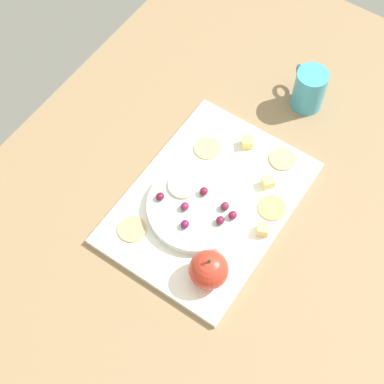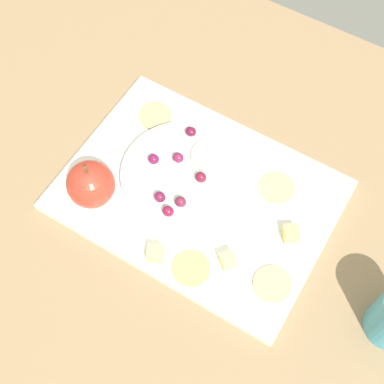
{
  "view_description": "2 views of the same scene",
  "coord_description": "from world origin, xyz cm",
  "px_view_note": "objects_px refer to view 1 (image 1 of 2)",
  "views": [
    {
      "loc": [
        40.13,
        24.98,
        102.99
      ],
      "look_at": [
        -3.11,
        -4.43,
        9.26
      ],
      "focal_mm": 54.97,
      "sensor_mm": 36.0,
      "label": 1
    },
    {
      "loc": [
        -23.65,
        31.3,
        77.36
      ],
      "look_at": [
        -4.58,
        -0.26,
        8.64
      ],
      "focal_mm": 51.62,
      "sensor_mm": 36.0,
      "label": 2
    }
  ],
  "objects_px": {
    "serving_dish": "(197,207)",
    "cheese_cube_2": "(268,182)",
    "grape_3": "(160,196)",
    "grape_6": "(233,215)",
    "cheese_cube_1": "(247,142)",
    "grape_0": "(220,220)",
    "cheese_cube_0": "(263,229)",
    "cup": "(309,89)",
    "cracker_1": "(283,159)",
    "cracker_2": "(132,229)",
    "grape_5": "(185,224)",
    "cracker_0": "(208,148)",
    "grape_4": "(204,191)",
    "apple_slice_0": "(183,185)",
    "apple_whole": "(209,270)",
    "grape_2": "(186,204)",
    "platter": "(209,203)",
    "cracker_3": "(272,208)",
    "grape_1": "(225,206)"
  },
  "relations": [
    {
      "from": "serving_dish",
      "to": "cheese_cube_2",
      "type": "distance_m",
      "value": 0.14
    },
    {
      "from": "serving_dish",
      "to": "grape_3",
      "type": "bearing_deg",
      "value": -67.22
    },
    {
      "from": "grape_6",
      "to": "grape_3",
      "type": "bearing_deg",
      "value": -72.1
    },
    {
      "from": "cheese_cube_1",
      "to": "grape_0",
      "type": "distance_m",
      "value": 0.19
    },
    {
      "from": "cheese_cube_0",
      "to": "cup",
      "type": "distance_m",
      "value": 0.32
    },
    {
      "from": "grape_0",
      "to": "grape_6",
      "type": "distance_m",
      "value": 0.03
    },
    {
      "from": "grape_0",
      "to": "cracker_1",
      "type": "bearing_deg",
      "value": 173.5
    },
    {
      "from": "cracker_2",
      "to": "grape_5",
      "type": "height_order",
      "value": "grape_5"
    },
    {
      "from": "cracker_2",
      "to": "grape_3",
      "type": "height_order",
      "value": "grape_3"
    },
    {
      "from": "cheese_cube_2",
      "to": "grape_3",
      "type": "bearing_deg",
      "value": -44.64
    },
    {
      "from": "cracker_0",
      "to": "cup",
      "type": "height_order",
      "value": "cup"
    },
    {
      "from": "serving_dish",
      "to": "grape_4",
      "type": "relative_size",
      "value": 10.99
    },
    {
      "from": "grape_6",
      "to": "apple_slice_0",
      "type": "height_order",
      "value": "grape_6"
    },
    {
      "from": "cheese_cube_2",
      "to": "grape_3",
      "type": "distance_m",
      "value": 0.21
    },
    {
      "from": "cheese_cube_1",
      "to": "grape_4",
      "type": "distance_m",
      "value": 0.15
    },
    {
      "from": "grape_3",
      "to": "grape_6",
      "type": "xyz_separation_m",
      "value": [
        -0.04,
        0.13,
        0.0
      ]
    },
    {
      "from": "grape_4",
      "to": "serving_dish",
      "type": "bearing_deg",
      "value": 6.0
    },
    {
      "from": "cheese_cube_2",
      "to": "cracker_0",
      "type": "bearing_deg",
      "value": -91.96
    },
    {
      "from": "apple_whole",
      "to": "grape_5",
      "type": "height_order",
      "value": "apple_whole"
    },
    {
      "from": "grape_5",
      "to": "serving_dish",
      "type": "bearing_deg",
      "value": -172.48
    },
    {
      "from": "cracker_2",
      "to": "cup",
      "type": "xyz_separation_m",
      "value": [
        -0.44,
        0.12,
        0.03
      ]
    },
    {
      "from": "apple_slice_0",
      "to": "cheese_cube_2",
      "type": "bearing_deg",
      "value": 129.24
    },
    {
      "from": "cheese_cube_0",
      "to": "apple_slice_0",
      "type": "distance_m",
      "value": 0.17
    },
    {
      "from": "serving_dish",
      "to": "grape_2",
      "type": "distance_m",
      "value": 0.03
    },
    {
      "from": "grape_0",
      "to": "apple_slice_0",
      "type": "xyz_separation_m",
      "value": [
        -0.02,
        -0.1,
        -0.0
      ]
    },
    {
      "from": "cracker_1",
      "to": "grape_0",
      "type": "relative_size",
      "value": 3.14
    },
    {
      "from": "grape_2",
      "to": "cracker_2",
      "type": "bearing_deg",
      "value": -35.3
    },
    {
      "from": "platter",
      "to": "cracker_3",
      "type": "distance_m",
      "value": 0.12
    },
    {
      "from": "cheese_cube_0",
      "to": "cheese_cube_1",
      "type": "height_order",
      "value": "same"
    },
    {
      "from": "grape_4",
      "to": "cup",
      "type": "xyz_separation_m",
      "value": [
        -0.32,
        0.05,
        0.0
      ]
    },
    {
      "from": "grape_2",
      "to": "cup",
      "type": "height_order",
      "value": "cup"
    },
    {
      "from": "grape_3",
      "to": "grape_4",
      "type": "bearing_deg",
      "value": 131.43
    },
    {
      "from": "cracker_0",
      "to": "platter",
      "type": "bearing_deg",
      "value": 34.94
    },
    {
      "from": "cheese_cube_0",
      "to": "cracker_0",
      "type": "distance_m",
      "value": 0.21
    },
    {
      "from": "cheese_cube_2",
      "to": "grape_6",
      "type": "bearing_deg",
      "value": -7.73
    },
    {
      "from": "cracker_0",
      "to": "cup",
      "type": "bearing_deg",
      "value": 154.99
    },
    {
      "from": "cracker_2",
      "to": "grape_2",
      "type": "height_order",
      "value": "grape_2"
    },
    {
      "from": "apple_whole",
      "to": "cheese_cube_1",
      "type": "distance_m",
      "value": 0.29
    },
    {
      "from": "cracker_2",
      "to": "grape_0",
      "type": "distance_m",
      "value": 0.16
    },
    {
      "from": "apple_whole",
      "to": "cracker_1",
      "type": "distance_m",
      "value": 0.29
    },
    {
      "from": "cheese_cube_2",
      "to": "cracker_3",
      "type": "relative_size",
      "value": 0.4
    },
    {
      "from": "grape_0",
      "to": "grape_6",
      "type": "bearing_deg",
      "value": 149.78
    },
    {
      "from": "platter",
      "to": "cup",
      "type": "distance_m",
      "value": 0.32
    },
    {
      "from": "cheese_cube_0",
      "to": "grape_2",
      "type": "distance_m",
      "value": 0.15
    },
    {
      "from": "serving_dish",
      "to": "grape_1",
      "type": "height_order",
      "value": "grape_1"
    },
    {
      "from": "cheese_cube_0",
      "to": "grape_3",
      "type": "relative_size",
      "value": 1.25
    },
    {
      "from": "serving_dish",
      "to": "cheese_cube_1",
      "type": "xyz_separation_m",
      "value": [
        -0.17,
        0.0,
        0.0
      ]
    },
    {
      "from": "serving_dish",
      "to": "cracker_1",
      "type": "xyz_separation_m",
      "value": [
        -0.19,
        0.08,
        -0.01
      ]
    },
    {
      "from": "grape_5",
      "to": "grape_4",
      "type": "bearing_deg",
      "value": -173.02
    },
    {
      "from": "apple_whole",
      "to": "cracker_0",
      "type": "bearing_deg",
      "value": -146.26
    }
  ]
}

